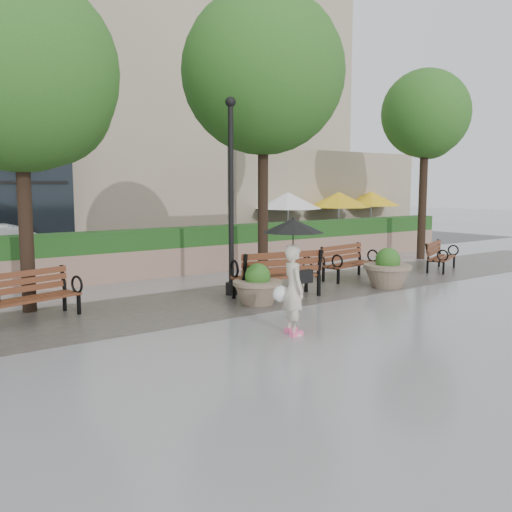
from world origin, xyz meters
TOP-DOWN VIEW (x-y plane):
  - ground at (0.00, 0.00)m, footprint 100.00×100.00m
  - cobble_strip at (0.00, 3.00)m, footprint 28.00×3.20m
  - hedge_wall at (0.00, 7.00)m, footprint 24.00×0.80m
  - cafe_wall at (9.50, 10.00)m, footprint 10.00×0.60m
  - cafe_hedge at (9.00, 7.80)m, footprint 8.00×0.50m
  - asphalt_street at (0.00, 11.00)m, footprint 40.00×7.00m
  - bldg_stone at (10.00, 23.00)m, footprint 18.00×10.00m
  - bench_1 at (-4.55, 3.52)m, footprint 1.88×1.13m
  - bench_2 at (0.59, 2.49)m, footprint 2.13×1.15m
  - bench_3 at (3.79, 3.31)m, footprint 1.83×0.95m
  - bench_4 at (7.21, 2.78)m, footprint 1.74×1.24m
  - planter_left at (-0.22, 2.15)m, footprint 1.07×1.07m
  - planter_right at (3.67, 1.86)m, footprint 1.20×1.20m
  - lamppost at (-0.06, 3.38)m, footprint 0.28×0.28m
  - tree_0 at (-4.23, 4.45)m, footprint 3.90×3.89m
  - tree_1 at (2.10, 4.87)m, footprint 4.33×4.33m
  - tree_2 at (9.27, 5.04)m, footprint 3.17×3.02m
  - patio_umb_white at (6.30, 8.90)m, footprint 2.50×2.50m
  - patio_umb_yellow_a at (8.84, 8.78)m, footprint 2.50×2.50m
  - patio_umb_yellow_b at (11.39, 9.37)m, footprint 2.50×2.50m
  - car_right at (-3.20, 10.57)m, footprint 4.44×2.20m
  - pedestrian at (-1.21, -0.17)m, footprint 1.08×1.08m

SIDE VIEW (x-z plane):
  - ground at x=0.00m, z-range 0.00..0.00m
  - asphalt_street at x=0.00m, z-range 0.00..0.00m
  - cobble_strip at x=0.00m, z-range 0.00..0.01m
  - bench_4 at x=7.21m, z-range -0.18..0.70m
  - bench_3 at x=3.79m, z-range -0.19..0.75m
  - bench_1 at x=-4.55m, z-range -0.19..0.76m
  - bench_2 at x=0.59m, z-range -0.22..0.87m
  - planter_left at x=-0.22m, z-range -0.10..0.80m
  - planter_right at x=3.67m, z-range -0.11..0.90m
  - cafe_hedge at x=9.00m, z-range 0.00..0.90m
  - hedge_wall at x=0.00m, z-range -0.01..1.34m
  - car_right at x=-3.20m, z-range 0.00..1.40m
  - pedestrian at x=-1.21m, z-range 0.22..2.21m
  - patio_umb_white at x=6.30m, z-range 0.84..3.14m
  - patio_umb_yellow_a at x=8.84m, z-range 0.84..3.14m
  - patio_umb_yellow_b at x=11.39m, z-range 0.84..3.14m
  - cafe_wall at x=9.50m, z-range 0.00..4.00m
  - lamppost at x=-0.06m, z-range -0.25..4.31m
  - tree_0 at x=-4.23m, z-range 1.28..7.98m
  - tree_2 at x=9.27m, z-range 1.61..8.14m
  - tree_1 at x=2.10m, z-range 1.55..9.25m
  - bldg_stone at x=10.00m, z-range 0.00..20.00m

